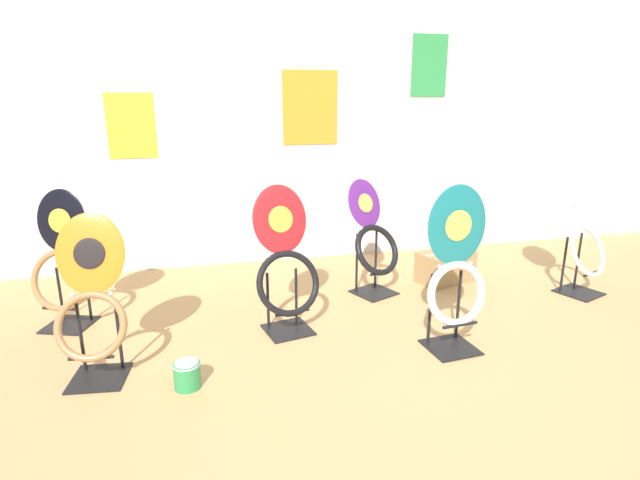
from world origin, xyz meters
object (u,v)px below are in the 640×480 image
object	(u,v)px
toilet_seat_display_purple_note	(374,243)
paint_can	(187,374)
toilet_seat_display_crimson_swirl	(285,264)
toilet_seat_display_white_plain	(581,232)
toilet_seat_display_orange_sun	(92,302)
storage_box	(445,267)
toilet_seat_display_teal_sax	(456,277)
toilet_seat_display_jazz_black	(62,264)

from	to	relation	value
toilet_seat_display_purple_note	paint_can	bearing A→B (deg)	-143.69
toilet_seat_display_crimson_swirl	toilet_seat_display_white_plain	xyz separation A→B (m)	(2.26, 0.12, 0.03)
toilet_seat_display_orange_sun	storage_box	bearing A→B (deg)	19.27
toilet_seat_display_crimson_swirl	toilet_seat_display_orange_sun	distance (m)	1.11
toilet_seat_display_crimson_swirl	storage_box	bearing A→B (deg)	21.46
toilet_seat_display_orange_sun	toilet_seat_display_white_plain	bearing A→B (deg)	7.39
toilet_seat_display_purple_note	toilet_seat_display_teal_sax	world-z (taller)	toilet_seat_display_teal_sax
paint_can	toilet_seat_display_white_plain	bearing A→B (deg)	12.89
toilet_seat_display_jazz_black	toilet_seat_display_orange_sun	distance (m)	0.77
storage_box	toilet_seat_display_jazz_black	bearing A→B (deg)	-176.95
paint_can	storage_box	xyz separation A→B (m)	(2.01, 1.09, 0.05)
toilet_seat_display_jazz_black	toilet_seat_display_teal_sax	world-z (taller)	toilet_seat_display_teal_sax
toilet_seat_display_orange_sun	storage_box	size ratio (longest dim) A/B	1.75
toilet_seat_display_teal_sax	toilet_seat_display_jazz_black	bearing A→B (deg)	158.61
toilet_seat_display_purple_note	toilet_seat_display_white_plain	xyz separation A→B (m)	(1.51, -0.34, 0.08)
toilet_seat_display_crimson_swirl	toilet_seat_display_teal_sax	distance (m)	1.03
storage_box	toilet_seat_display_teal_sax	bearing A→B (deg)	-115.53
toilet_seat_display_purple_note	toilet_seat_display_crimson_swirl	world-z (taller)	toilet_seat_display_crimson_swirl
toilet_seat_display_jazz_black	toilet_seat_display_purple_note	world-z (taller)	toilet_seat_display_jazz_black
toilet_seat_display_orange_sun	paint_can	xyz separation A→B (m)	(0.45, -0.23, -0.35)
toilet_seat_display_crimson_swirl	storage_box	xyz separation A→B (m)	(1.40, 0.55, -0.32)
toilet_seat_display_purple_note	paint_can	xyz separation A→B (m)	(-1.36, -1.00, -0.32)
toilet_seat_display_jazz_black	storage_box	bearing A→B (deg)	3.05
toilet_seat_display_purple_note	storage_box	bearing A→B (deg)	7.75
toilet_seat_display_orange_sun	paint_can	bearing A→B (deg)	-26.43
toilet_seat_display_crimson_swirl	toilet_seat_display_teal_sax	size ratio (longest dim) A/B	0.94
toilet_seat_display_jazz_black	toilet_seat_display_purple_note	xyz separation A→B (m)	(2.11, 0.06, -0.03)
toilet_seat_display_teal_sax	toilet_seat_display_white_plain	size ratio (longest dim) A/B	1.05
toilet_seat_display_orange_sun	toilet_seat_display_jazz_black	bearing A→B (deg)	112.86
toilet_seat_display_jazz_black	storage_box	xyz separation A→B (m)	(2.76, 0.15, -0.30)
paint_can	toilet_seat_display_teal_sax	bearing A→B (deg)	1.91
toilet_seat_display_white_plain	storage_box	size ratio (longest dim) A/B	1.88
toilet_seat_display_purple_note	toilet_seat_display_orange_sun	distance (m)	1.97
toilet_seat_display_jazz_black	toilet_seat_display_white_plain	world-z (taller)	toilet_seat_display_white_plain
toilet_seat_display_white_plain	storage_box	distance (m)	1.02
toilet_seat_display_teal_sax	paint_can	distance (m)	1.56
toilet_seat_display_crimson_swirl	toilet_seat_display_orange_sun	world-z (taller)	toilet_seat_display_crimson_swirl
toilet_seat_display_purple_note	storage_box	xyz separation A→B (m)	(0.65, 0.09, -0.27)
toilet_seat_display_teal_sax	paint_can	bearing A→B (deg)	-178.09
toilet_seat_display_white_plain	storage_box	world-z (taller)	toilet_seat_display_white_plain
toilet_seat_display_teal_sax	toilet_seat_display_orange_sun	size ratio (longest dim) A/B	1.13
toilet_seat_display_crimson_swirl	toilet_seat_display_purple_note	bearing A→B (deg)	31.68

